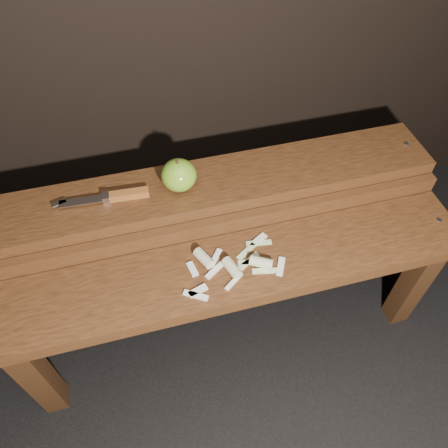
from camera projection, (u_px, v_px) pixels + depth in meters
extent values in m
plane|color=black|center=(229.00, 325.00, 1.42)|extent=(60.00, 60.00, 0.00)
cube|color=#351C0D|center=(37.00, 376.00, 1.12)|extent=(0.06, 0.06, 0.38)
cube|color=#351C0D|center=(413.00, 284.00, 1.30)|extent=(0.06, 0.06, 0.38)
cube|color=#452510|center=(235.00, 270.00, 1.08)|extent=(1.20, 0.20, 0.04)
cylinder|color=slate|center=(439.00, 220.00, 1.15)|extent=(0.01, 0.01, 0.00)
cube|color=#351C0D|center=(33.00, 272.00, 1.28)|extent=(0.06, 0.06, 0.46)
cube|color=#351C0D|center=(370.00, 202.00, 1.45)|extent=(0.06, 0.06, 0.46)
cube|color=#452510|center=(224.00, 225.00, 1.12)|extent=(1.20, 0.02, 0.05)
cube|color=#452510|center=(213.00, 186.00, 1.15)|extent=(1.20, 0.18, 0.04)
cylinder|color=slate|center=(406.00, 144.00, 1.23)|extent=(0.01, 0.01, 0.00)
ellipsoid|color=olive|center=(179.00, 175.00, 1.09)|extent=(0.09, 0.09, 0.08)
cylinder|color=#382314|center=(177.00, 161.00, 1.05)|extent=(0.01, 0.01, 0.01)
cube|color=brown|center=(129.00, 194.00, 1.09)|extent=(0.10, 0.03, 0.02)
cube|color=silver|center=(106.00, 198.00, 1.08)|extent=(0.02, 0.03, 0.02)
cube|color=silver|center=(81.00, 201.00, 1.08)|extent=(0.11, 0.03, 0.00)
cube|color=silver|center=(59.00, 203.00, 1.07)|extent=(0.04, 0.02, 0.00)
cube|color=beige|center=(234.00, 281.00, 1.03)|extent=(0.05, 0.04, 0.01)
cube|color=beige|center=(196.00, 295.00, 1.01)|extent=(0.06, 0.04, 0.01)
cube|color=beige|center=(198.00, 291.00, 1.01)|extent=(0.05, 0.03, 0.01)
cube|color=beige|center=(281.00, 266.00, 1.06)|extent=(0.04, 0.05, 0.01)
cube|color=beige|center=(215.00, 271.00, 1.05)|extent=(0.05, 0.04, 0.01)
cube|color=beige|center=(215.00, 258.00, 1.07)|extent=(0.04, 0.05, 0.01)
cube|color=beige|center=(192.00, 269.00, 1.05)|extent=(0.02, 0.04, 0.01)
cube|color=beige|center=(260.00, 239.00, 1.11)|extent=(0.04, 0.04, 0.01)
cylinder|color=#C9BB8C|center=(261.00, 262.00, 1.05)|extent=(0.06, 0.05, 0.03)
cylinder|color=#C9BB8C|center=(232.00, 268.00, 1.04)|extent=(0.04, 0.06, 0.03)
cylinder|color=#C9BB8C|center=(204.00, 258.00, 1.06)|extent=(0.05, 0.06, 0.03)
cube|color=#BCC988|center=(251.00, 262.00, 1.07)|extent=(0.07, 0.03, 0.00)
cube|color=#BCC988|center=(266.00, 271.00, 1.05)|extent=(0.07, 0.03, 0.00)
cube|color=#BCC988|center=(247.00, 251.00, 1.09)|extent=(0.06, 0.05, 0.00)
cube|color=#BCC988|center=(259.00, 243.00, 1.10)|extent=(0.07, 0.02, 0.00)
cube|color=#BCC988|center=(249.00, 261.00, 1.07)|extent=(0.06, 0.05, 0.00)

